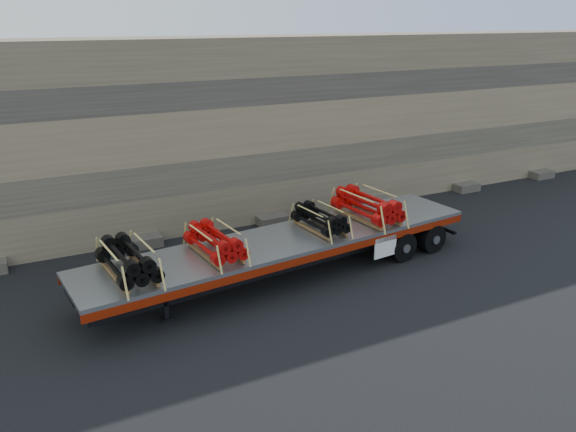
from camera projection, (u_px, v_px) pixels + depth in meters
name	position (u px, v px, depth m)	size (l,w,h in m)	color
ground	(279.00, 282.00, 17.22)	(120.00, 120.00, 0.00)	black
rock_wall	(205.00, 132.00, 21.51)	(44.00, 3.00, 7.00)	#7A6B54
trailer	(286.00, 257.00, 17.41)	(12.92, 2.49, 1.29)	#A2A5AA
bundle_front	(128.00, 261.00, 14.56)	(1.13, 2.26, 0.80)	black
bundle_midfront	(215.00, 243.00, 15.85)	(1.05, 2.11, 0.75)	#BF0B0A
bundle_midrear	(320.00, 220.00, 17.73)	(0.97, 1.94, 0.69)	black
bundle_rear	(367.00, 206.00, 18.69)	(1.21, 2.43, 0.86)	#BF0B0A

